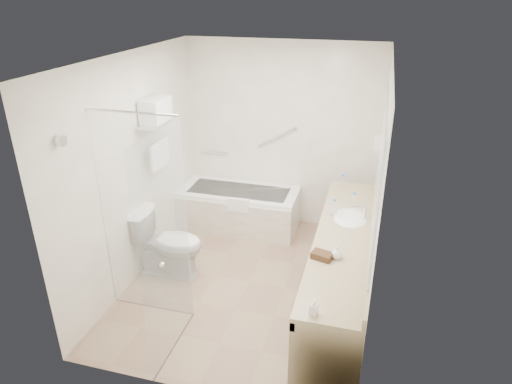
% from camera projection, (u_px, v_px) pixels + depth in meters
% --- Properties ---
extents(floor, '(3.20, 3.20, 0.00)m').
position_uv_depth(floor, '(249.00, 282.00, 5.23)').
color(floor, '#997B5E').
rests_on(floor, ground).
extents(ceiling, '(2.60, 3.20, 0.10)m').
position_uv_depth(ceiling, '(247.00, 57.00, 4.19)').
color(ceiling, silver).
rests_on(ceiling, wall_back).
extents(wall_back, '(2.60, 0.10, 2.50)m').
position_uv_depth(wall_back, '(281.00, 136.00, 6.12)').
color(wall_back, white).
rests_on(wall_back, ground).
extents(wall_front, '(2.60, 0.10, 2.50)m').
position_uv_depth(wall_front, '(187.00, 266.00, 3.31)').
color(wall_front, white).
rests_on(wall_front, ground).
extents(wall_left, '(0.10, 3.20, 2.50)m').
position_uv_depth(wall_left, '(135.00, 169.00, 5.02)').
color(wall_left, white).
rests_on(wall_left, ground).
extents(wall_right, '(0.10, 3.20, 2.50)m').
position_uv_depth(wall_right, '(378.00, 196.00, 4.40)').
color(wall_right, white).
rests_on(wall_right, ground).
extents(bathtub, '(1.60, 0.73, 0.59)m').
position_uv_depth(bathtub, '(239.00, 208.00, 6.32)').
color(bathtub, white).
rests_on(bathtub, floor).
extents(grab_bar_short, '(0.40, 0.03, 0.03)m').
position_uv_depth(grab_bar_short, '(215.00, 152.00, 6.43)').
color(grab_bar_short, silver).
rests_on(grab_bar_short, wall_back).
extents(grab_bar_long, '(0.53, 0.03, 0.33)m').
position_uv_depth(grab_bar_long, '(277.00, 137.00, 6.09)').
color(grab_bar_long, silver).
rests_on(grab_bar_long, wall_back).
extents(shower_enclosure, '(0.96, 0.91, 2.11)m').
position_uv_depth(shower_enclosure, '(153.00, 232.00, 4.13)').
color(shower_enclosure, silver).
rests_on(shower_enclosure, floor).
extents(towel_shelf, '(0.24, 0.55, 0.81)m').
position_uv_depth(towel_shelf, '(156.00, 117.00, 5.09)').
color(towel_shelf, silver).
rests_on(towel_shelf, wall_left).
extents(vanity_counter, '(0.55, 2.70, 0.95)m').
position_uv_depth(vanity_counter, '(342.00, 253.00, 4.59)').
color(vanity_counter, tan).
rests_on(vanity_counter, floor).
extents(sink, '(0.40, 0.52, 0.14)m').
position_uv_depth(sink, '(350.00, 220.00, 4.86)').
color(sink, white).
rests_on(sink, vanity_counter).
extents(faucet, '(0.03, 0.03, 0.14)m').
position_uv_depth(faucet, '(365.00, 212.00, 4.78)').
color(faucet, silver).
rests_on(faucet, vanity_counter).
extents(mirror, '(0.02, 2.00, 1.20)m').
position_uv_depth(mirror, '(380.00, 172.00, 4.15)').
color(mirror, '#B4B9C1').
rests_on(mirror, wall_right).
extents(hairdryer_unit, '(0.08, 0.10, 0.18)m').
position_uv_depth(hairdryer_unit, '(378.00, 142.00, 5.25)').
color(hairdryer_unit, silver).
rests_on(hairdryer_unit, wall_right).
extents(toilet, '(0.83, 0.49, 0.79)m').
position_uv_depth(toilet, '(168.00, 243.00, 5.25)').
color(toilet, white).
rests_on(toilet, floor).
extents(amenity_basket, '(0.21, 0.17, 0.06)m').
position_uv_depth(amenity_basket, '(322.00, 255.00, 4.11)').
color(amenity_basket, '#3F2716').
rests_on(amenity_basket, vanity_counter).
extents(soap_bottle_a, '(0.08, 0.14, 0.06)m').
position_uv_depth(soap_bottle_a, '(314.00, 311.00, 3.42)').
color(soap_bottle_a, silver).
rests_on(soap_bottle_a, vanity_counter).
extents(soap_bottle_b, '(0.11, 0.14, 0.10)m').
position_uv_depth(soap_bottle_b, '(337.00, 254.00, 4.11)').
color(soap_bottle_b, silver).
rests_on(soap_bottle_b, vanity_counter).
extents(water_bottle_left, '(0.06, 0.06, 0.19)m').
position_uv_depth(water_bottle_left, '(334.00, 208.00, 4.86)').
color(water_bottle_left, silver).
rests_on(water_bottle_left, vanity_counter).
extents(water_bottle_mid, '(0.05, 0.05, 0.17)m').
position_uv_depth(water_bottle_mid, '(354.00, 200.00, 5.05)').
color(water_bottle_mid, silver).
rests_on(water_bottle_mid, vanity_counter).
extents(water_bottle_right, '(0.06, 0.06, 0.18)m').
position_uv_depth(water_bottle_right, '(342.00, 182.00, 5.51)').
color(water_bottle_right, silver).
rests_on(water_bottle_right, vanity_counter).
extents(drinking_glass_near, '(0.10, 0.10, 0.10)m').
position_uv_depth(drinking_glass_near, '(334.00, 213.00, 4.84)').
color(drinking_glass_near, silver).
rests_on(drinking_glass_near, vanity_counter).
extents(drinking_glass_far, '(0.09, 0.09, 0.09)m').
position_uv_depth(drinking_glass_far, '(342.00, 216.00, 4.77)').
color(drinking_glass_far, silver).
rests_on(drinking_glass_far, vanity_counter).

